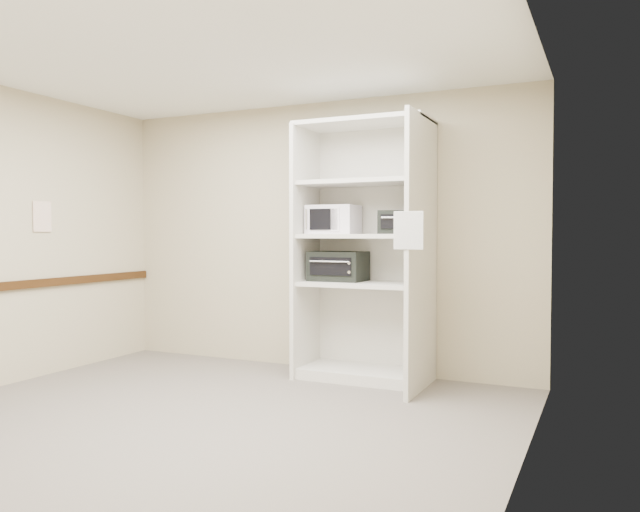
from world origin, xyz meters
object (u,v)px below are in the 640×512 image
at_px(toaster_oven_upper, 400,222).
at_px(toaster_oven_lower, 338,266).
at_px(microwave, 334,220).
at_px(shelving_unit, 369,260).

bearing_deg(toaster_oven_upper, toaster_oven_lower, 165.72).
relative_size(microwave, toaster_oven_lower, 0.91).
bearing_deg(toaster_oven_lower, shelving_unit, -5.27).
bearing_deg(shelving_unit, toaster_oven_upper, -9.50).
bearing_deg(shelving_unit, toaster_oven_lower, 175.11).
bearing_deg(microwave, toaster_oven_lower, -25.98).
distance_m(shelving_unit, microwave, 0.54).
height_order(shelving_unit, microwave, shelving_unit).
bearing_deg(microwave, toaster_oven_upper, -10.43).
relative_size(microwave, toaster_oven_upper, 1.26).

